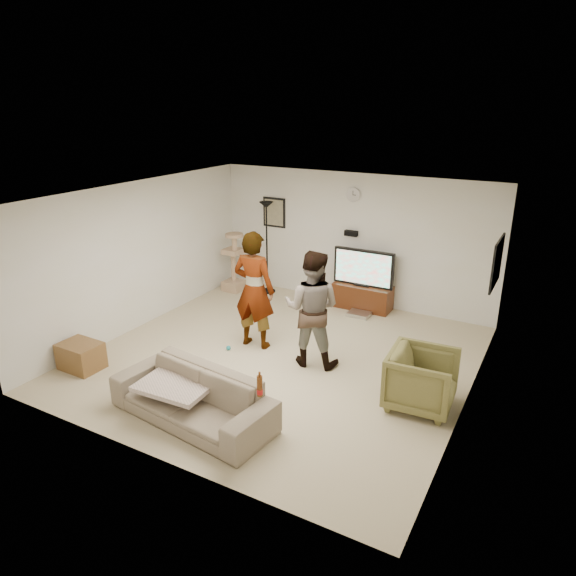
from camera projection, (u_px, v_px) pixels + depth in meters
The scene contains 24 objects.
floor at pixel (281, 358), 8.00m from camera, with size 5.50×5.50×0.02m, color #BAA88E.
ceiling at pixel (280, 195), 7.14m from camera, with size 5.50×5.50×0.02m, color white.
wall_back at pixel (352, 239), 9.84m from camera, with size 5.50×0.04×2.50m, color silver.
wall_front at pixel (147, 358), 5.31m from camera, with size 5.50×0.04×2.50m, color silver.
wall_left at pixel (140, 255), 8.82m from camera, with size 0.04×5.50×2.50m, color silver.
wall_right at pixel (476, 316), 6.32m from camera, with size 0.04×5.50×2.50m, color silver.
wall_clock at pixel (353, 195), 9.52m from camera, with size 0.26×0.26×0.04m, color silver.
wall_speaker at pixel (351, 233), 9.74m from camera, with size 0.25×0.10×0.10m, color black.
picture_back at pixel (274, 212), 10.47m from camera, with size 0.42×0.03×0.52m, color gray.
picture_right at pixel (497, 263), 7.56m from camera, with size 0.03×0.78×0.62m, color #EBC562.
tv_stand at pixel (362, 297), 9.82m from camera, with size 1.11×0.45×0.46m, color #3C1B0C.
console_box at pixel (359, 314), 9.52m from camera, with size 0.40×0.30×0.07m, color #B8B8B8.
tv at pixel (364, 268), 9.63m from camera, with size 1.16×0.08×0.69m, color black.
tv_screen at pixel (363, 268), 9.59m from camera, with size 1.06×0.01×0.60m, color #36D4AE.
floor_lamp at pixel (267, 248), 10.43m from camera, with size 0.32×0.32×1.86m, color black.
cat_tree at pixel (233, 262), 10.63m from camera, with size 0.39×0.39×1.23m, color tan.
person_left at pixel (254, 290), 8.08m from camera, with size 0.69×0.45×1.89m, color #A5A6AF.
person_right at pixel (312, 309), 7.54m from camera, with size 0.85×0.66×1.75m, color navy.
sofa at pixel (192, 397), 6.34m from camera, with size 2.14×0.84×0.62m, color #786A58.
throw_blanket at pixel (176, 384), 6.41m from camera, with size 0.90×0.70×0.06m, color beige.
beer_bottle at pixel (260, 386), 5.75m from camera, with size 0.06×0.06×0.25m, color #5D2E0E.
armchair at pixel (422, 380), 6.60m from camera, with size 0.82×0.84×0.77m, color brown.
side_table at pixel (81, 356), 7.61m from camera, with size 0.60×0.45×0.40m, color brown.
toy_ball at pixel (228, 348), 8.22m from camera, with size 0.07×0.07×0.07m, color teal.
Camera 1 is at (3.56, -6.21, 3.73)m, focal length 32.34 mm.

